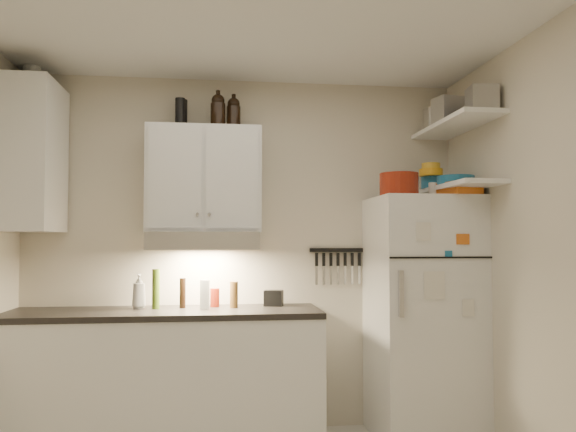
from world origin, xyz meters
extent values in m
cube|color=beige|center=(0.00, 1.51, 1.30)|extent=(3.20, 0.02, 2.60)
cube|color=beige|center=(1.61, 0.00, 1.30)|extent=(0.02, 3.00, 2.60)
cube|color=white|center=(-0.55, 1.20, 0.44)|extent=(2.10, 0.60, 0.88)
cube|color=black|center=(-0.55, 1.20, 0.90)|extent=(2.10, 0.62, 0.04)
cube|color=white|center=(-0.30, 1.33, 1.83)|extent=(0.80, 0.33, 0.75)
cube|color=white|center=(-1.44, 1.20, 1.95)|extent=(0.33, 0.55, 1.00)
cube|color=silver|center=(-0.30, 1.27, 1.39)|extent=(0.76, 0.46, 0.12)
cube|color=white|center=(1.25, 1.16, 0.85)|extent=(0.70, 0.68, 1.70)
cube|color=white|center=(1.45, 1.02, 2.20)|extent=(0.30, 0.95, 0.03)
cube|color=white|center=(1.45, 1.02, 1.76)|extent=(0.30, 0.95, 0.03)
cube|color=black|center=(0.70, 1.49, 1.32)|extent=(0.42, 0.02, 0.03)
cylinder|color=maroon|center=(1.04, 1.02, 1.78)|extent=(0.32, 0.32, 0.15)
cube|color=orange|center=(1.43, 0.94, 1.74)|extent=(0.26, 0.30, 0.09)
cylinder|color=silver|center=(1.29, 1.06, 1.75)|extent=(0.06, 0.06, 0.10)
cylinder|color=silver|center=(1.48, 1.36, 2.30)|extent=(0.26, 0.26, 0.18)
cube|color=#AAAAAD|center=(1.39, 1.00, 2.30)|extent=(0.20, 0.19, 0.17)
cube|color=#AAAAAD|center=(1.49, 0.70, 2.30)|extent=(0.19, 0.19, 0.17)
cylinder|color=#1A6492|center=(1.39, 1.24, 1.82)|extent=(0.21, 0.21, 0.09)
cylinder|color=orange|center=(1.33, 1.19, 1.89)|extent=(0.17, 0.17, 0.05)
cylinder|color=gold|center=(1.33, 1.19, 1.93)|extent=(0.13, 0.13, 0.04)
cylinder|color=#1A6492|center=(1.44, 1.00, 1.81)|extent=(0.31, 0.31, 0.06)
cylinder|color=black|center=(-0.47, 1.30, 2.30)|extent=(0.07, 0.07, 0.20)
cylinder|color=black|center=(-0.46, 1.40, 2.31)|extent=(0.08, 0.08, 0.21)
cylinder|color=silver|center=(-1.49, 1.33, 2.53)|extent=(0.14, 0.14, 0.16)
imported|color=white|center=(-0.74, 1.32, 1.05)|extent=(0.12, 0.12, 0.27)
cylinder|color=brown|center=(-0.09, 1.27, 1.01)|extent=(0.07, 0.07, 0.18)
cylinder|color=#425D17|center=(-0.62, 1.27, 1.06)|extent=(0.06, 0.06, 0.27)
cylinder|color=black|center=(-0.44, 1.30, 1.02)|extent=(0.05, 0.05, 0.21)
cylinder|color=silver|center=(-0.29, 1.22, 1.02)|extent=(0.08, 0.08, 0.20)
cylinder|color=maroon|center=(-0.22, 1.34, 0.99)|extent=(0.09, 0.09, 0.13)
cube|color=black|center=(0.20, 1.35, 0.98)|extent=(0.15, 0.13, 0.11)
camera|label=1|loc=(-0.21, -2.70, 1.38)|focal=35.00mm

